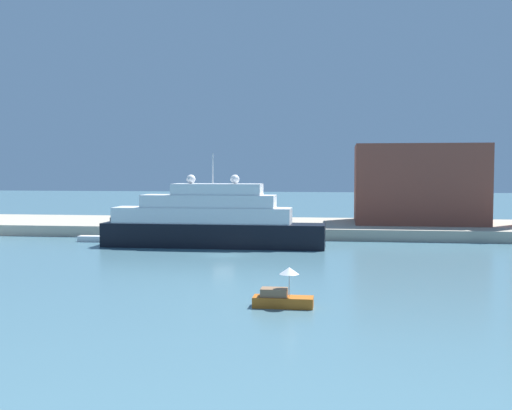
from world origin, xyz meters
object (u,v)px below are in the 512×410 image
work_barge (97,239)px  harbor_building (418,184)px  person_figure (146,219)px  parked_car (123,218)px  small_motorboat (282,296)px  mooring_bollard (268,226)px  large_yacht (210,222)px

work_barge → harbor_building: size_ratio=0.26×
work_barge → person_figure: person_figure is taller
parked_car → small_motorboat: bearing=-58.9°
harbor_building → mooring_bollard: size_ratio=31.14×
small_motorboat → harbor_building: size_ratio=0.22×
large_yacht → person_figure: 18.96m
large_yacht → mooring_bollard: bearing=58.5°
large_yacht → person_figure: bearing=132.9°
work_barge → mooring_bollard: 23.61m
large_yacht → parked_car: (-17.13, 15.78, -1.00)m
small_motorboat → work_barge: size_ratio=0.87×
harbor_building → large_yacht: bearing=-142.5°
large_yacht → person_figure: size_ratio=18.24×
work_barge → parked_car: parked_car is taller
mooring_bollard → large_yacht: bearing=-121.5°
harbor_building → mooring_bollard: bearing=-152.3°
mooring_bollard → small_motorboat: bearing=-81.8°
small_motorboat → harbor_building: 57.36m
small_motorboat → mooring_bollard: small_motorboat is taller
large_yacht → parked_car: large_yacht is taller
large_yacht → harbor_building: (28.17, 21.60, 4.38)m
parked_car → large_yacht: bearing=-42.7°
large_yacht → mooring_bollard: size_ratio=45.62×
work_barge → large_yacht: bearing=-12.5°
large_yacht → small_motorboat: size_ratio=6.56×
large_yacht → parked_car: size_ratio=7.25×
large_yacht → small_motorboat: large_yacht is taller
harbor_building → person_figure: size_ratio=12.45×
large_yacht → parked_car: bearing=137.3°
small_motorboat → person_figure: size_ratio=2.78×
harbor_building → parked_car: size_ratio=4.95×
parked_car → mooring_bollard: parked_car is taller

